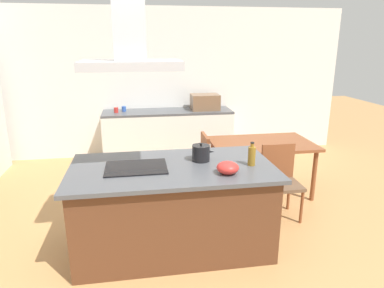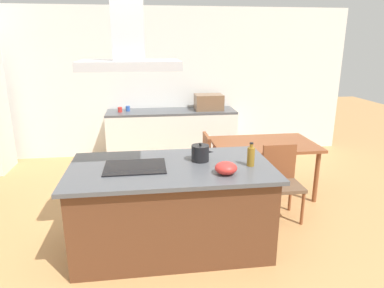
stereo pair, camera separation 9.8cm
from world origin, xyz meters
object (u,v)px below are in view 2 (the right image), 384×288
at_px(mixing_bowl, 226,168).
at_px(countertop_microwave, 209,102).
at_px(chair_at_left_end, 199,162).
at_px(olive_oil_bottle, 251,156).
at_px(chair_facing_island, 281,177).
at_px(coffee_mug_red, 120,110).
at_px(coffee_mug_blue, 128,109).
at_px(dining_table, 264,149).
at_px(cooktop, 135,167).
at_px(range_hood, 129,41).
at_px(tea_kettle, 200,153).

bearing_deg(mixing_bowl, countertop_microwave, 82.54).
bearing_deg(chair_at_left_end, olive_oil_bottle, -75.43).
bearing_deg(olive_oil_bottle, chair_facing_island, 45.11).
relative_size(coffee_mug_red, chair_facing_island, 0.10).
bearing_deg(mixing_bowl, coffee_mug_blue, 107.87).
bearing_deg(dining_table, mixing_bowl, -121.52).
xyz_separation_m(mixing_bowl, chair_at_left_end, (-0.03, 1.44, -0.45)).
relative_size(mixing_bowl, coffee_mug_red, 2.34).
height_order(cooktop, range_hood, range_hood).
distance_m(countertop_microwave, coffee_mug_blue, 1.46).
bearing_deg(tea_kettle, olive_oil_bottle, -24.43).
bearing_deg(countertop_microwave, mixing_bowl, -97.46).
relative_size(coffee_mug_blue, range_hood, 0.10).
distance_m(olive_oil_bottle, chair_at_left_end, 1.39).
bearing_deg(cooktop, range_hood, 0.00).
distance_m(tea_kettle, dining_table, 1.52).
bearing_deg(range_hood, olive_oil_bottle, -5.04).
bearing_deg(chair_facing_island, chair_at_left_end, 143.99).
xyz_separation_m(cooktop, range_hood, (0.00, 0.00, 1.20)).
bearing_deg(chair_at_left_end, range_hood, -125.29).
xyz_separation_m(coffee_mug_blue, chair_at_left_end, (1.01, -1.80, -0.44)).
relative_size(cooktop, range_hood, 0.67).
xyz_separation_m(tea_kettle, chair_at_left_end, (0.15, 1.04, -0.48)).
bearing_deg(dining_table, tea_kettle, -135.59).
distance_m(cooktop, dining_table, 2.10).
bearing_deg(countertop_microwave, coffee_mug_blue, 177.08).
height_order(coffee_mug_red, chair_facing_island, coffee_mug_red).
distance_m(coffee_mug_red, range_hood, 3.11).
xyz_separation_m(cooktop, mixing_bowl, (0.85, -0.28, 0.05)).
xyz_separation_m(tea_kettle, chair_facing_island, (1.06, 0.38, -0.48)).
xyz_separation_m(cooktop, dining_table, (1.73, 1.16, -0.24)).
distance_m(countertop_microwave, chair_at_left_end, 1.86).
bearing_deg(cooktop, olive_oil_bottle, -5.04).
xyz_separation_m(cooktop, chair_at_left_end, (0.82, 1.16, -0.40)).
xyz_separation_m(chair_at_left_end, chair_facing_island, (0.92, -0.67, 0.00)).
distance_m(dining_table, chair_at_left_end, 0.93).
relative_size(tea_kettle, chair_at_left_end, 0.26).
bearing_deg(tea_kettle, coffee_mug_blue, 106.93).
bearing_deg(coffee_mug_blue, chair_facing_island, -51.97).
distance_m(mixing_bowl, coffee_mug_blue, 3.40).
height_order(olive_oil_bottle, chair_at_left_end, olive_oil_bottle).
relative_size(cooktop, chair_at_left_end, 0.67).
bearing_deg(coffee_mug_red, cooktop, -83.51).
bearing_deg(chair_facing_island, range_hood, -164.21).
bearing_deg(cooktop, tea_kettle, 9.68).
xyz_separation_m(coffee_mug_red, chair_at_left_end, (1.14, -1.71, -0.44)).
bearing_deg(olive_oil_bottle, mixing_bowl, -148.06).
xyz_separation_m(coffee_mug_red, dining_table, (2.06, -1.71, -0.28)).
relative_size(cooktop, dining_table, 0.43).
height_order(cooktop, coffee_mug_blue, coffee_mug_blue).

